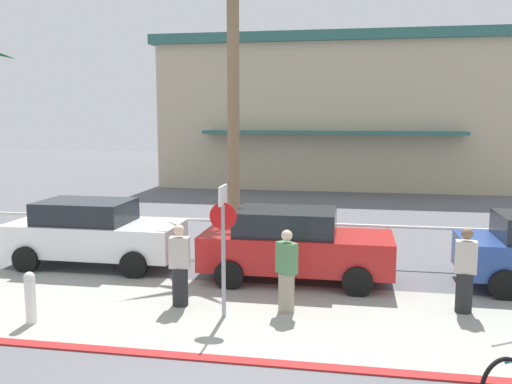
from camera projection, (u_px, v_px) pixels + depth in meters
ground_plane at (303, 247)px, 16.26m from camera, size 80.00×80.00×0.00m
sidewalk_strip at (274, 317)px, 10.61m from camera, size 44.00×4.00×0.02m
curb_paint at (256, 362)px, 8.66m from camera, size 44.00×0.24×0.03m
building_backdrop at (336, 112)px, 33.09m from camera, size 18.85×13.19×7.96m
rail_fence at (298, 229)px, 14.68m from camera, size 23.35×0.08×1.04m
stop_sign_bike_lane at (223, 232)px, 10.38m from camera, size 0.52×0.56×2.56m
bollard_3 at (30, 297)px, 10.20m from camera, size 0.20×0.20×1.00m
palm_tree_1 at (232, 38)px, 15.95m from camera, size 3.09×3.02×8.12m
car_white_1 at (93, 232)px, 14.16m from camera, size 4.40×2.02×1.69m
car_red_2 at (294, 244)px, 12.84m from camera, size 4.40×2.02×1.69m
pedestrian_0 at (465, 274)px, 10.74m from camera, size 0.43×0.35×1.70m
pedestrian_1 at (287, 275)px, 10.77m from camera, size 0.47×0.47×1.66m
pedestrian_2 at (180, 269)px, 11.12m from camera, size 0.43×0.36×1.69m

